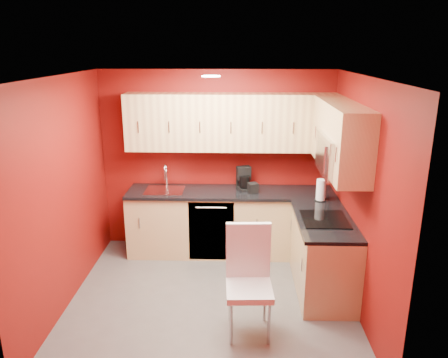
# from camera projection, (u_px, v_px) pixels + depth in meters

# --- Properties ---
(floor) EXTENTS (3.20, 3.20, 0.00)m
(floor) POSITION_uv_depth(u_px,v_px,m) (211.00, 298.00, 5.04)
(floor) COLOR #504D4B
(floor) RESTS_ON ground
(ceiling) EXTENTS (3.20, 3.20, 0.00)m
(ceiling) POSITION_uv_depth(u_px,v_px,m) (209.00, 77.00, 4.31)
(ceiling) COLOR white
(ceiling) RESTS_ON wall_back
(wall_back) EXTENTS (3.20, 0.00, 3.20)m
(wall_back) POSITION_uv_depth(u_px,v_px,m) (217.00, 161.00, 6.11)
(wall_back) COLOR #670D09
(wall_back) RESTS_ON floor
(wall_front) EXTENTS (3.20, 0.00, 3.20)m
(wall_front) POSITION_uv_depth(u_px,v_px,m) (198.00, 262.00, 3.24)
(wall_front) COLOR #670D09
(wall_front) RESTS_ON floor
(wall_left) EXTENTS (0.00, 3.00, 3.00)m
(wall_left) POSITION_uv_depth(u_px,v_px,m) (63.00, 194.00, 4.73)
(wall_left) COLOR #670D09
(wall_left) RESTS_ON floor
(wall_right) EXTENTS (0.00, 3.00, 3.00)m
(wall_right) POSITION_uv_depth(u_px,v_px,m) (361.00, 197.00, 4.63)
(wall_right) COLOR #670D09
(wall_right) RESTS_ON floor
(base_cabinets_back) EXTENTS (2.80, 0.60, 0.87)m
(base_cabinets_back) POSITION_uv_depth(u_px,v_px,m) (231.00, 223.00, 6.06)
(base_cabinets_back) COLOR tan
(base_cabinets_back) RESTS_ON floor
(base_cabinets_right) EXTENTS (0.60, 1.30, 0.87)m
(base_cabinets_right) POSITION_uv_depth(u_px,v_px,m) (323.00, 256.00, 5.11)
(base_cabinets_right) COLOR tan
(base_cabinets_right) RESTS_ON floor
(countertop_back) EXTENTS (2.80, 0.63, 0.04)m
(countertop_back) POSITION_uv_depth(u_px,v_px,m) (231.00, 192.00, 5.91)
(countertop_back) COLOR black
(countertop_back) RESTS_ON base_cabinets_back
(countertop_right) EXTENTS (0.63, 1.27, 0.04)m
(countertop_right) POSITION_uv_depth(u_px,v_px,m) (324.00, 220.00, 4.97)
(countertop_right) COLOR black
(countertop_right) RESTS_ON base_cabinets_right
(upper_cabinets_back) EXTENTS (2.80, 0.35, 0.75)m
(upper_cabinets_back) POSITION_uv_depth(u_px,v_px,m) (231.00, 122.00, 5.77)
(upper_cabinets_back) COLOR #D6B879
(upper_cabinets_back) RESTS_ON wall_back
(upper_cabinets_right) EXTENTS (0.35, 1.55, 0.75)m
(upper_cabinets_right) POSITION_uv_depth(u_px,v_px,m) (339.00, 130.00, 4.87)
(upper_cabinets_right) COLOR #D6B879
(upper_cabinets_right) RESTS_ON wall_right
(microwave) EXTENTS (0.42, 0.76, 0.42)m
(microwave) POSITION_uv_depth(u_px,v_px,m) (340.00, 155.00, 4.71)
(microwave) COLOR silver
(microwave) RESTS_ON upper_cabinets_right
(cooktop) EXTENTS (0.50, 0.55, 0.01)m
(cooktop) POSITION_uv_depth(u_px,v_px,m) (325.00, 219.00, 4.93)
(cooktop) COLOR black
(cooktop) RESTS_ON countertop_right
(sink) EXTENTS (0.52, 0.42, 0.35)m
(sink) POSITION_uv_depth(u_px,v_px,m) (165.00, 188.00, 5.94)
(sink) COLOR silver
(sink) RESTS_ON countertop_back
(dishwasher_front) EXTENTS (0.60, 0.02, 0.82)m
(dishwasher_front) POSITION_uv_depth(u_px,v_px,m) (211.00, 231.00, 5.79)
(dishwasher_front) COLOR black
(dishwasher_front) RESTS_ON base_cabinets_back
(downlight) EXTENTS (0.20, 0.20, 0.01)m
(downlight) POSITION_uv_depth(u_px,v_px,m) (211.00, 76.00, 4.61)
(downlight) COLOR white
(downlight) RESTS_ON ceiling
(coffee_maker) EXTENTS (0.26, 0.30, 0.31)m
(coffee_maker) POSITION_uv_depth(u_px,v_px,m) (245.00, 179.00, 5.93)
(coffee_maker) COLOR black
(coffee_maker) RESTS_ON countertop_back
(napkin_holder) EXTENTS (0.16, 0.16, 0.13)m
(napkin_holder) POSITION_uv_depth(u_px,v_px,m) (253.00, 188.00, 5.83)
(napkin_holder) COLOR black
(napkin_holder) RESTS_ON countertop_back
(paper_towel) EXTENTS (0.19, 0.19, 0.28)m
(paper_towel) POSITION_uv_depth(u_px,v_px,m) (321.00, 190.00, 5.51)
(paper_towel) COLOR white
(paper_towel) RESTS_ON countertop_right
(dining_chair) EXTENTS (0.47, 0.49, 1.11)m
(dining_chair) POSITION_uv_depth(u_px,v_px,m) (249.00, 284.00, 4.28)
(dining_chair) COLOR silver
(dining_chair) RESTS_ON floor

